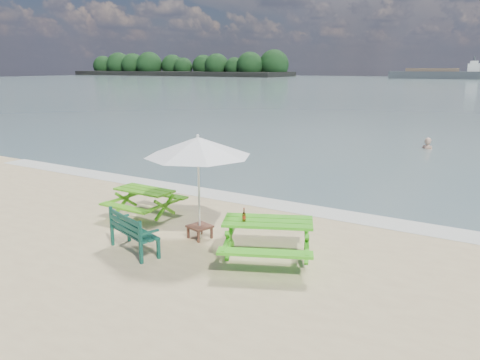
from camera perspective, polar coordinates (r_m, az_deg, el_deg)
The scene contains 9 objects.
foam_strip at distance 12.91m, azimuth 2.31°, elevation -2.64°, with size 22.00×0.90×0.01m, color silver.
island_headland at distance 186.64m, azimuth -7.65°, elevation 13.51°, with size 90.00×22.00×7.60m.
picnic_table_left at distance 11.82m, azimuth -11.51°, elevation -2.81°, with size 1.49×1.66×0.70m.
picnic_table_right at distance 9.04m, azimuth 3.40°, elevation -7.42°, with size 2.30×2.39×0.80m.
park_bench at distance 9.69m, azimuth -12.71°, elevation -7.14°, with size 1.38×0.83×0.81m.
side_table at distance 10.23m, azimuth -4.92°, elevation -6.28°, with size 0.55×0.55×0.29m.
patio_umbrella at distance 9.75m, azimuth -5.14°, elevation 4.07°, with size 2.77×2.77×2.22m.
beer_bottle at distance 8.80m, azimuth 0.49°, elevation -4.53°, with size 0.07×0.07×0.26m.
swimmer at distance 22.93m, azimuth 21.79°, elevation 2.67°, with size 0.74×0.61×1.75m.
Camera 1 is at (5.92, -6.28, 3.65)m, focal length 35.00 mm.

